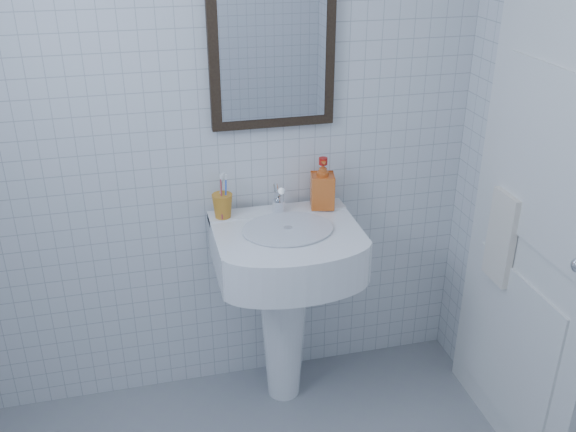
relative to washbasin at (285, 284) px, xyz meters
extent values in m
cube|color=silver|center=(-0.23, 0.21, 0.65)|extent=(2.20, 0.02, 2.50)
cone|color=white|center=(0.00, 0.03, -0.24)|extent=(0.23, 0.23, 0.73)
cube|color=white|center=(0.00, -0.03, 0.19)|extent=(0.58, 0.42, 0.18)
cube|color=white|center=(0.00, 0.13, 0.27)|extent=(0.58, 0.10, 0.03)
cylinder|color=silver|center=(0.00, -0.06, 0.29)|extent=(0.36, 0.36, 0.01)
cylinder|color=white|center=(0.00, 0.11, 0.32)|extent=(0.05, 0.05, 0.05)
cylinder|color=white|center=(0.00, 0.09, 0.38)|extent=(0.03, 0.10, 0.08)
cylinder|color=white|center=(0.00, 0.13, 0.36)|extent=(0.03, 0.05, 0.10)
imported|color=#D44F14|center=(0.19, 0.12, 0.40)|extent=(0.12, 0.12, 0.22)
cube|color=black|center=(0.00, 0.19, 0.95)|extent=(0.50, 0.04, 0.62)
cube|color=white|center=(0.00, 0.18, 0.95)|extent=(0.42, 0.00, 0.54)
cube|color=silver|center=(0.85, -0.44, 0.40)|extent=(0.04, 0.80, 2.00)
torus|color=white|center=(0.83, -0.29, 0.45)|extent=(0.01, 0.18, 0.18)
cube|color=silver|center=(0.81, -0.29, 0.27)|extent=(0.03, 0.16, 0.38)
camera|label=1|loc=(-0.54, -2.26, 1.45)|focal=40.00mm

